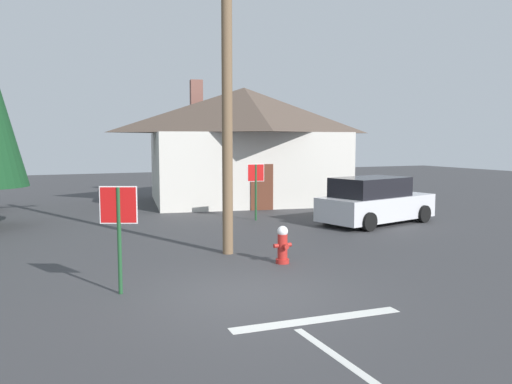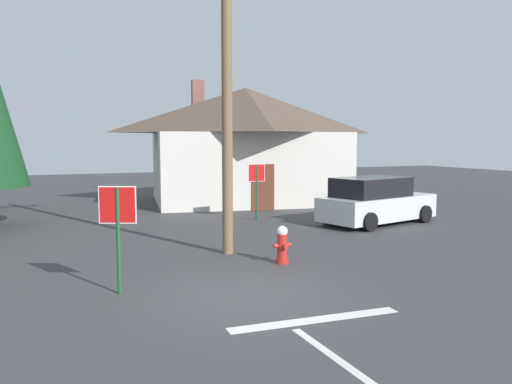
{
  "view_description": "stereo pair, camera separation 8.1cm",
  "coord_description": "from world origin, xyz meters",
  "px_view_note": "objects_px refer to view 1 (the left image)",
  "views": [
    {
      "loc": [
        -3.97,
        -9.3,
        3.03
      ],
      "look_at": [
        1.86,
        3.75,
        1.62
      ],
      "focal_mm": 36.86,
      "sensor_mm": 36.0,
      "label": 1
    },
    {
      "loc": [
        -3.89,
        -9.34,
        3.03
      ],
      "look_at": [
        1.86,
        3.75,
        1.62
      ],
      "focal_mm": 36.86,
      "sensor_mm": 36.0,
      "label": 2
    }
  ],
  "objects_px": {
    "house": "(244,143)",
    "stop_sign_far": "(256,181)",
    "fire_hydrant": "(283,245)",
    "utility_pole": "(227,77)",
    "parked_car": "(375,202)",
    "stop_sign_near": "(119,218)"
  },
  "relations": [
    {
      "from": "fire_hydrant",
      "to": "parked_car",
      "type": "distance_m",
      "value": 7.2
    },
    {
      "from": "fire_hydrant",
      "to": "utility_pole",
      "type": "bearing_deg",
      "value": 117.52
    },
    {
      "from": "utility_pole",
      "to": "stop_sign_far",
      "type": "height_order",
      "value": "utility_pole"
    },
    {
      "from": "stop_sign_far",
      "to": "house",
      "type": "xyz_separation_m",
      "value": [
        2.05,
        6.02,
        1.39
      ]
    },
    {
      "from": "house",
      "to": "parked_car",
      "type": "bearing_deg",
      "value": -79.54
    },
    {
      "from": "stop_sign_far",
      "to": "parked_car",
      "type": "height_order",
      "value": "stop_sign_far"
    },
    {
      "from": "utility_pole",
      "to": "parked_car",
      "type": "xyz_separation_m",
      "value": [
        6.7,
        2.57,
        -3.85
      ]
    },
    {
      "from": "utility_pole",
      "to": "stop_sign_far",
      "type": "relative_size",
      "value": 4.19
    },
    {
      "from": "stop_sign_near",
      "to": "parked_car",
      "type": "height_order",
      "value": "stop_sign_near"
    },
    {
      "from": "house",
      "to": "stop_sign_far",
      "type": "bearing_deg",
      "value": -108.82
    },
    {
      "from": "fire_hydrant",
      "to": "utility_pole",
      "type": "xyz_separation_m",
      "value": [
        -0.83,
        1.6,
        4.2
      ]
    },
    {
      "from": "parked_car",
      "to": "fire_hydrant",
      "type": "bearing_deg",
      "value": -144.62
    },
    {
      "from": "stop_sign_near",
      "to": "stop_sign_far",
      "type": "xyz_separation_m",
      "value": [
        6.35,
        7.65,
        -0.01
      ]
    },
    {
      "from": "stop_sign_near",
      "to": "fire_hydrant",
      "type": "bearing_deg",
      "value": 13.72
    },
    {
      "from": "fire_hydrant",
      "to": "house",
      "type": "relative_size",
      "value": 0.09
    },
    {
      "from": "fire_hydrant",
      "to": "utility_pole",
      "type": "relative_size",
      "value": 0.1
    },
    {
      "from": "stop_sign_far",
      "to": "fire_hydrant",
      "type": "bearing_deg",
      "value": -108.64
    },
    {
      "from": "stop_sign_near",
      "to": "utility_pole",
      "type": "height_order",
      "value": "utility_pole"
    },
    {
      "from": "fire_hydrant",
      "to": "utility_pole",
      "type": "height_order",
      "value": "utility_pole"
    },
    {
      "from": "house",
      "to": "parked_car",
      "type": "distance_m",
      "value": 8.9
    },
    {
      "from": "parked_car",
      "to": "utility_pole",
      "type": "bearing_deg",
      "value": -159.01
    },
    {
      "from": "stop_sign_near",
      "to": "house",
      "type": "bearing_deg",
      "value": 58.43
    }
  ]
}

